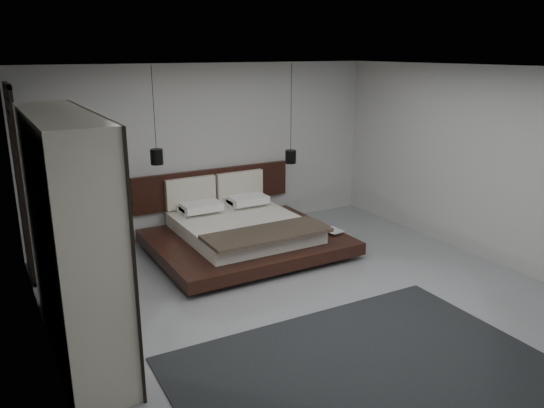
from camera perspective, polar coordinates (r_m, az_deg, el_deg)
floor at (r=6.81m, az=3.90°, el=-9.90°), size 6.00×6.00×0.00m
ceiling at (r=6.12m, az=4.42°, el=14.36°), size 6.00×6.00×0.00m
wall_back at (r=8.91m, az=-6.65°, el=5.82°), size 6.00×0.00×6.00m
wall_front at (r=4.30m, az=27.07°, el=-7.45°), size 6.00×0.00×6.00m
wall_left at (r=5.33m, az=-23.81°, el=-2.60°), size 0.00×6.00×6.00m
wall_right at (r=8.33m, az=21.64°, el=4.05°), size 0.00×6.00×6.00m
lattice_screen at (r=7.73m, az=-25.46°, el=1.97°), size 0.05×0.90×2.60m
bed at (r=8.24m, az=-3.25°, el=-2.97°), size 2.79×2.39×1.08m
book_lower at (r=8.27m, az=5.93°, el=-3.06°), size 0.32×0.36×0.03m
book_upper at (r=8.23m, az=5.94°, el=-2.98°), size 0.23×0.31×0.02m
pendant_left at (r=7.91m, az=-12.30°, el=5.02°), size 0.18×0.18×1.41m
pendant_right at (r=8.88m, az=2.02°, el=5.15°), size 0.18×0.18×1.63m
wardrobe at (r=5.60m, az=-20.78°, el=-3.31°), size 0.59×2.49×2.44m
rug at (r=5.41m, az=10.37°, el=-17.61°), size 3.66×2.65×0.02m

